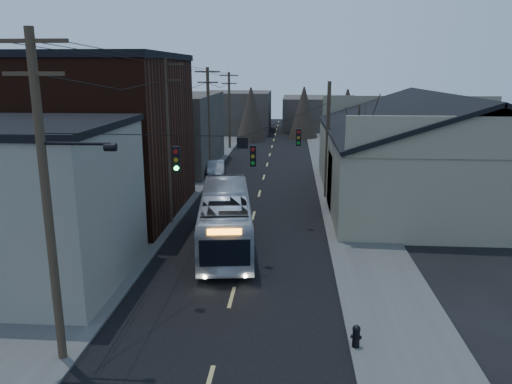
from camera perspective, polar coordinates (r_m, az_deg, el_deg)
road_surface at (r=42.25m, az=0.74°, el=1.14°), size 9.00×110.00×0.02m
sidewalk_left at (r=43.10m, az=-7.92°, el=1.33°), size 4.00×110.00×0.12m
sidewalk_right at (r=42.37m, az=9.55°, el=1.05°), size 4.00×110.00×0.12m
building_clapboard at (r=23.86m, az=-24.59°, el=-1.55°), size 8.00×8.00×7.00m
building_brick at (r=33.80m, az=-17.55°, el=5.88°), size 10.00×12.00×10.00m
building_left_far at (r=48.97m, az=-10.07°, el=6.83°), size 9.00×14.00×7.00m
warehouse at (r=38.25m, az=20.15°, el=3.04°), size 16.16×20.60×7.73m
building_far_left at (r=76.87m, az=-2.22°, el=9.14°), size 10.00×12.00×6.00m
building_far_right at (r=81.56m, az=7.40°, el=8.96°), size 12.00×14.00×5.00m
bare_tree at (r=31.93m, az=11.43°, el=3.27°), size 0.40×0.40×7.20m
utility_lines at (r=35.98m, az=-4.78°, el=6.85°), size 11.24×45.28×10.50m
bus at (r=26.94m, az=-3.52°, el=-2.98°), size 3.93×11.22×3.06m
parked_car at (r=44.75m, az=-4.60°, el=2.70°), size 1.93×4.32×1.38m
fire_hydrant at (r=17.92m, az=11.38°, el=-15.76°), size 0.39×0.27×0.80m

